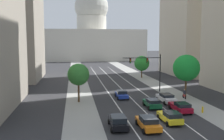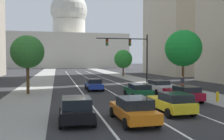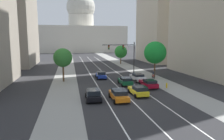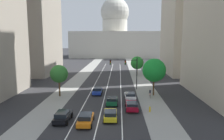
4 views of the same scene
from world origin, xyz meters
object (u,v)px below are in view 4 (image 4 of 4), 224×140
Objects in this scene: car_orange at (85,119)px; street_tree_near_left at (59,74)px; car_crimson at (132,105)px; car_white at (130,96)px; car_green at (112,100)px; car_black at (63,116)px; traffic_signal_mast at (127,67)px; car_yellow at (110,115)px; cyclist at (150,93)px; car_blue at (97,91)px; capitol_building at (115,38)px; fire_hydrant at (150,109)px; street_tree_mid_right at (137,63)px; street_tree_far_right at (154,70)px.

street_tree_near_left is at bearing 27.05° from car_orange.
car_white is at bearing -0.01° from car_crimson.
car_black is at bearing 140.78° from car_green.
traffic_signal_mast is (9.67, 19.74, 4.47)m from car_black.
car_black is at bearing 135.88° from car_white.
car_yellow is 14.27m from cyclist.
car_crimson is at bearing -145.36° from car_blue.
car_yellow is (1.67, -109.85, -11.74)m from capitol_building.
car_orange is 21.95m from traffic_signal_mast.
capitol_building is at bearing -0.96° from car_yellow.
fire_hydrant is 19.70m from street_tree_near_left.
car_white is 28.90m from street_tree_mid_right.
capitol_building is 8.50× the size of street_tree_near_left.
traffic_signal_mast is at bearing 101.70° from fire_hydrant.
car_yellow is 0.94× the size of car_orange.
car_white is at bearing -97.36° from street_tree_mid_right.
street_tree_far_right is (5.03, 9.29, 4.51)m from car_crimson.
car_crimson is 1.11× the size of car_blue.
traffic_signal_mast reaches higher than street_tree_near_left.
car_blue is 8.66m from street_tree_near_left.
street_tree_mid_right reaches higher than fire_hydrant.
car_orange reaches higher than car_white.
fire_hydrant is (6.17, 3.53, -0.31)m from car_yellow.
car_green is at bearing -1.78° from car_yellow.
car_black is 19.26m from cyclist.
street_tree_near_left is at bearing 39.27° from car_yellow.
cyclist is 26.56m from street_tree_mid_right.
car_yellow reaches higher than car_crimson.
car_yellow is at bearing -166.37° from car_blue.
car_white is at bearing 113.56° from fire_hydrant.
car_crimson is at bearing 178.11° from car_white.
street_tree_near_left is (-14.21, 8.06, 3.85)m from car_crimson.
car_crimson is 15.07m from traffic_signal_mast.
cyclist is at bearing -100.29° from car_blue.
capitol_building reaches higher than cyclist.
capitol_building is at bearing -0.57° from car_blue.
car_white is 1.06× the size of car_orange.
traffic_signal_mast is at bearing 1.25° from car_crimson.
street_tree_mid_right is (10.34, 40.27, 3.20)m from car_orange.
car_yellow is at bearing -48.90° from street_tree_near_left.
car_crimson is 1.06× the size of car_yellow.
car_black is at bearing 118.26° from car_crimson.
street_tree_near_left reaches higher than car_black.
traffic_signal_mast reaches higher than car_green.
car_black is 22.43m from traffic_signal_mast.
car_blue is 2.37× the size of cyclist.
car_orange is 0.59× the size of street_tree_far_right.
capitol_building reaches higher than street_tree_far_right.
street_tree_mid_right is (7.01, 31.39, 3.22)m from car_green.
car_white is at bearing -143.99° from street_tree_far_right.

